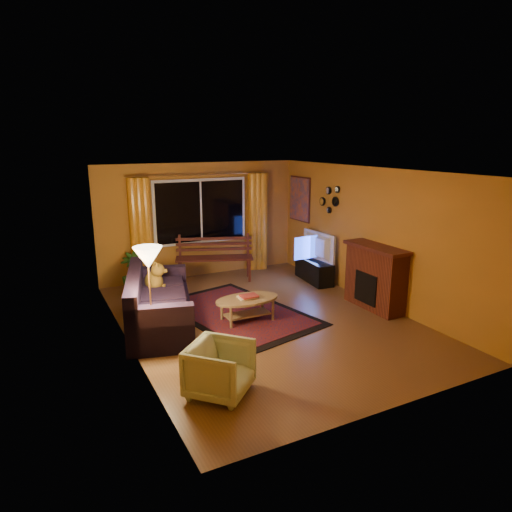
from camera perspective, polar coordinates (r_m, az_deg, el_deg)
name	(u,v)px	position (r m, az deg, el deg)	size (l,w,h in m)	color
floor	(264,320)	(7.85, 1.01, -8.01)	(4.50, 6.00, 0.02)	brown
ceiling	(265,170)	(7.27, 1.09, 10.68)	(4.50, 6.00, 0.02)	white
wall_back	(200,220)	(10.16, -6.99, 4.48)	(4.50, 0.02, 2.50)	#BC7C2C
wall_left	(124,265)	(6.73, -16.20, -1.09)	(0.02, 6.00, 2.50)	#BC7C2C
wall_right	(372,235)	(8.73, 14.27, 2.51)	(0.02, 6.00, 2.50)	#BC7C2C
window	(201,211)	(10.07, -6.89, 5.55)	(2.00, 0.02, 1.30)	black
curtain_rod	(201,175)	(9.93, -6.94, 10.08)	(0.03, 0.03, 3.20)	#BF8C3F
curtain_left	(141,232)	(9.69, -14.21, 2.88)	(0.36, 0.36, 2.24)	orange
curtain_right	(257,222)	(10.60, 0.16, 4.28)	(0.36, 0.36, 2.24)	orange
bench	(215,269)	(9.92, -5.18, -1.65)	(1.65, 0.48, 0.49)	#401815
potted_plant	(133,273)	(9.32, -15.08, -2.08)	(0.47, 0.47, 0.83)	#235B1E
sofa	(160,300)	(7.58, -11.95, -5.38)	(0.96, 2.25, 0.91)	black
dog	(154,278)	(7.99, -12.65, -2.73)	(0.30, 0.41, 0.45)	olive
armchair	(220,367)	(5.59, -4.54, -13.63)	(0.69, 0.65, 0.71)	beige
floor_lamp	(151,301)	(6.56, -13.03, -5.52)	(0.26, 0.26, 1.57)	#BF8C3F
rug	(237,313)	(8.11, -2.33, -7.09)	(1.81, 2.86, 0.02)	maroon
coffee_table	(247,309)	(7.72, -1.09, -6.70)	(1.11, 1.11, 0.40)	#A38454
tv_console	(314,271)	(9.91, 7.28, -1.82)	(0.37, 1.12, 0.47)	black
television	(315,246)	(9.78, 7.37, 1.19)	(1.05, 0.14, 0.60)	black
fireplace	(375,279)	(8.47, 14.68, -2.76)	(0.40, 1.20, 1.10)	maroon
mirror_cluster	(329,198)	(9.61, 9.14, 7.16)	(0.06, 0.60, 0.56)	black
painting	(300,199)	(10.58, 5.47, 7.10)	(0.04, 0.76, 0.96)	#E45C0A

